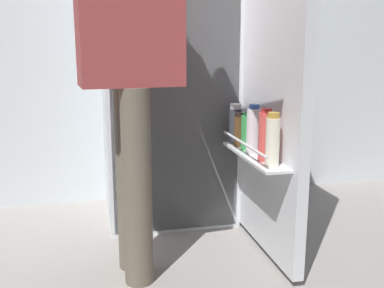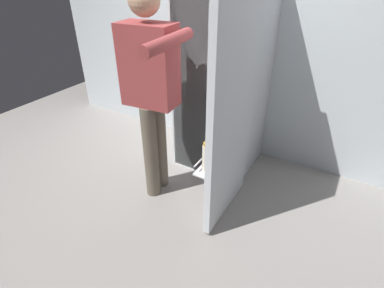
# 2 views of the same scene
# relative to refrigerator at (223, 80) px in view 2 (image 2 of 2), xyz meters

# --- Properties ---
(ground_plane) EXTENTS (5.96, 5.96, 0.00)m
(ground_plane) POSITION_rel_refrigerator_xyz_m (-0.03, -0.51, -0.86)
(ground_plane) COLOR gray
(kitchen_wall) EXTENTS (4.40, 0.10, 2.59)m
(kitchen_wall) POSITION_rel_refrigerator_xyz_m (-0.03, 0.41, 0.44)
(kitchen_wall) COLOR silver
(kitchen_wall) RESTS_ON ground_plane
(refrigerator) EXTENTS (0.75, 1.29, 1.72)m
(refrigerator) POSITION_rel_refrigerator_xyz_m (0.00, 0.00, 0.00)
(refrigerator) COLOR silver
(refrigerator) RESTS_ON ground_plane
(person) EXTENTS (0.57, 0.68, 1.64)m
(person) POSITION_rel_refrigerator_xyz_m (-0.28, -0.65, 0.12)
(person) COLOR #665B4C
(person) RESTS_ON ground_plane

